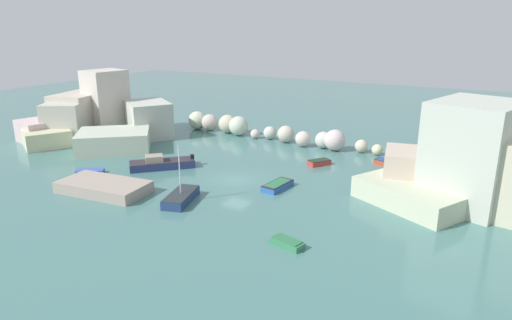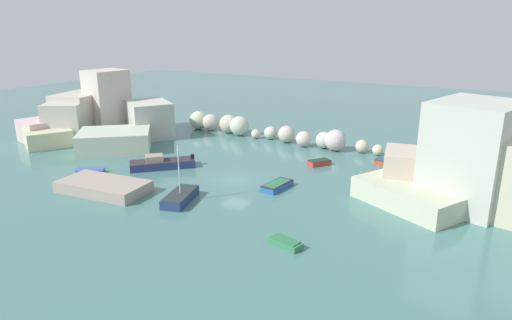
{
  "view_description": "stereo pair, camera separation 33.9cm",
  "coord_description": "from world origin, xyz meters",
  "px_view_note": "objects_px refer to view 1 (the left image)",
  "views": [
    {
      "loc": [
        22.47,
        -35.96,
        14.99
      ],
      "look_at": [
        0.0,
        4.02,
        1.0
      ],
      "focal_mm": 31.77,
      "sensor_mm": 36.0,
      "label": 1
    },
    {
      "loc": [
        22.77,
        -35.79,
        14.99
      ],
      "look_at": [
        0.0,
        4.02,
        1.0
      ],
      "focal_mm": 31.77,
      "sensor_mm": 36.0,
      "label": 2
    }
  ],
  "objects_px": {
    "moored_boat_1": "(278,185)",
    "moored_boat_2": "(181,197)",
    "moored_boat_5": "(287,243)",
    "moored_boat_4": "(90,172)",
    "moored_boat_7": "(391,163)",
    "moored_boat_6": "(397,185)",
    "stone_dock": "(104,187)",
    "moored_boat_3": "(319,162)",
    "moored_boat_0": "(161,163)"
  },
  "relations": [
    {
      "from": "moored_boat_0",
      "to": "moored_boat_7",
      "type": "height_order",
      "value": "moored_boat_0"
    },
    {
      "from": "moored_boat_2",
      "to": "moored_boat_6",
      "type": "bearing_deg",
      "value": 113.24
    },
    {
      "from": "moored_boat_0",
      "to": "moored_boat_4",
      "type": "distance_m",
      "value": 7.27
    },
    {
      "from": "moored_boat_4",
      "to": "moored_boat_2",
      "type": "bearing_deg",
      "value": 137.58
    },
    {
      "from": "moored_boat_3",
      "to": "moored_boat_4",
      "type": "relative_size",
      "value": 0.93
    },
    {
      "from": "moored_boat_1",
      "to": "moored_boat_6",
      "type": "bearing_deg",
      "value": 127.2
    },
    {
      "from": "moored_boat_1",
      "to": "moored_boat_4",
      "type": "relative_size",
      "value": 1.26
    },
    {
      "from": "moored_boat_1",
      "to": "moored_boat_2",
      "type": "relative_size",
      "value": 0.71
    },
    {
      "from": "moored_boat_6",
      "to": "moored_boat_0",
      "type": "bearing_deg",
      "value": 65.72
    },
    {
      "from": "moored_boat_7",
      "to": "moored_boat_4",
      "type": "bearing_deg",
      "value": 46.14
    },
    {
      "from": "moored_boat_3",
      "to": "moored_boat_4",
      "type": "distance_m",
      "value": 24.27
    },
    {
      "from": "moored_boat_1",
      "to": "moored_boat_7",
      "type": "height_order",
      "value": "moored_boat_1"
    },
    {
      "from": "moored_boat_5",
      "to": "moored_boat_7",
      "type": "relative_size",
      "value": 0.7
    },
    {
      "from": "moored_boat_0",
      "to": "moored_boat_6",
      "type": "height_order",
      "value": "moored_boat_0"
    },
    {
      "from": "moored_boat_4",
      "to": "moored_boat_5",
      "type": "height_order",
      "value": "moored_boat_5"
    },
    {
      "from": "moored_boat_3",
      "to": "moored_boat_7",
      "type": "bearing_deg",
      "value": -28.89
    },
    {
      "from": "moored_boat_7",
      "to": "moored_boat_5",
      "type": "bearing_deg",
      "value": 97.25
    },
    {
      "from": "moored_boat_4",
      "to": "moored_boat_5",
      "type": "distance_m",
      "value": 25.02
    },
    {
      "from": "moored_boat_0",
      "to": "moored_boat_7",
      "type": "distance_m",
      "value": 24.89
    },
    {
      "from": "stone_dock",
      "to": "moored_boat_0",
      "type": "distance_m",
      "value": 8.17
    },
    {
      "from": "moored_boat_0",
      "to": "moored_boat_2",
      "type": "bearing_deg",
      "value": 94.61
    },
    {
      "from": "moored_boat_3",
      "to": "moored_boat_6",
      "type": "relative_size",
      "value": 0.72
    },
    {
      "from": "moored_boat_4",
      "to": "moored_boat_6",
      "type": "relative_size",
      "value": 0.77
    },
    {
      "from": "moored_boat_0",
      "to": "moored_boat_4",
      "type": "bearing_deg",
      "value": -1.51
    },
    {
      "from": "stone_dock",
      "to": "moored_boat_1",
      "type": "relative_size",
      "value": 2.27
    },
    {
      "from": "moored_boat_3",
      "to": "moored_boat_5",
      "type": "bearing_deg",
      "value": -131.1
    },
    {
      "from": "stone_dock",
      "to": "moored_boat_6",
      "type": "height_order",
      "value": "stone_dock"
    },
    {
      "from": "moored_boat_2",
      "to": "moored_boat_5",
      "type": "distance_m",
      "value": 11.94
    },
    {
      "from": "moored_boat_6",
      "to": "stone_dock",
      "type": "bearing_deg",
      "value": 82.56
    },
    {
      "from": "stone_dock",
      "to": "moored_boat_3",
      "type": "bearing_deg",
      "value": 50.94
    },
    {
      "from": "moored_boat_2",
      "to": "moored_boat_7",
      "type": "relative_size",
      "value": 1.37
    },
    {
      "from": "moored_boat_0",
      "to": "moored_boat_6",
      "type": "xyz_separation_m",
      "value": [
        23.42,
        6.31,
        -0.21
      ]
    },
    {
      "from": "moored_boat_0",
      "to": "moored_boat_2",
      "type": "relative_size",
      "value": 1.26
    },
    {
      "from": "stone_dock",
      "to": "moored_boat_0",
      "type": "relative_size",
      "value": 1.28
    },
    {
      "from": "moored_boat_2",
      "to": "moored_boat_3",
      "type": "height_order",
      "value": "moored_boat_2"
    },
    {
      "from": "moored_boat_4",
      "to": "moored_boat_7",
      "type": "distance_m",
      "value": 32.02
    },
    {
      "from": "moored_boat_0",
      "to": "moored_boat_2",
      "type": "distance_m",
      "value": 10.19
    },
    {
      "from": "moored_boat_6",
      "to": "moored_boat_3",
      "type": "bearing_deg",
      "value": 32.36
    },
    {
      "from": "moored_boat_7",
      "to": "moored_boat_0",
      "type": "bearing_deg",
      "value": 43.26
    },
    {
      "from": "stone_dock",
      "to": "moored_boat_0",
      "type": "xyz_separation_m",
      "value": [
        -0.17,
        8.17,
        -0.01
      ]
    },
    {
      "from": "moored_boat_0",
      "to": "moored_boat_2",
      "type": "height_order",
      "value": "moored_boat_2"
    },
    {
      "from": "moored_boat_5",
      "to": "moored_boat_6",
      "type": "bearing_deg",
      "value": -90.47
    },
    {
      "from": "moored_boat_2",
      "to": "moored_boat_4",
      "type": "xyz_separation_m",
      "value": [
        -13.05,
        1.49,
        -0.21
      ]
    },
    {
      "from": "moored_boat_7",
      "to": "moored_boat_1",
      "type": "bearing_deg",
      "value": 70.45
    },
    {
      "from": "moored_boat_5",
      "to": "moored_boat_4",
      "type": "bearing_deg",
      "value": 3.91
    },
    {
      "from": "moored_boat_0",
      "to": "stone_dock",
      "type": "bearing_deg",
      "value": 45.73
    },
    {
      "from": "moored_boat_3",
      "to": "moored_boat_1",
      "type": "bearing_deg",
      "value": -150.7
    },
    {
      "from": "moored_boat_7",
      "to": "stone_dock",
      "type": "bearing_deg",
      "value": 56.98
    },
    {
      "from": "moored_boat_6",
      "to": "moored_boat_7",
      "type": "xyz_separation_m",
      "value": [
        -2.13,
        6.6,
        0.01
      ]
    },
    {
      "from": "moored_boat_0",
      "to": "moored_boat_1",
      "type": "xyz_separation_m",
      "value": [
        13.67,
        0.52,
        -0.21
      ]
    }
  ]
}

